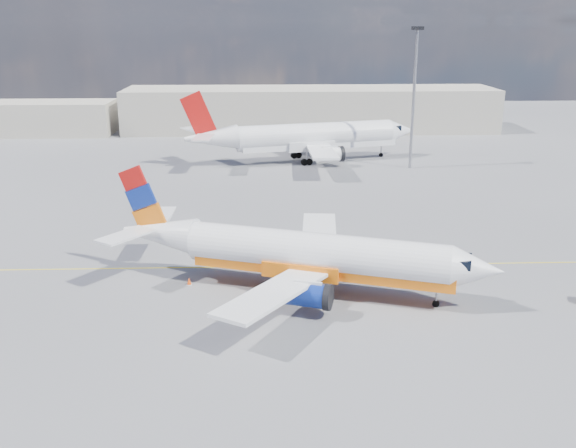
{
  "coord_description": "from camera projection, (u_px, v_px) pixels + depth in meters",
  "views": [
    {
      "loc": [
        -3.85,
        -48.48,
        20.17
      ],
      "look_at": [
        -1.89,
        3.98,
        3.5
      ],
      "focal_mm": 40.0,
      "sensor_mm": 36.0,
      "label": 1
    }
  ],
  "objects": [
    {
      "name": "terminal_annex",
      "position": [
        42.0,
        118.0,
        118.49
      ],
      "size": [
        26.0,
        10.0,
        6.0
      ],
      "primitive_type": "cube",
      "color": "beige",
      "rests_on": "ground"
    },
    {
      "name": "terminal_main",
      "position": [
        310.0,
        109.0,
        122.82
      ],
      "size": [
        70.0,
        14.0,
        8.0
      ],
      "primitive_type": "cube",
      "color": "beige",
      "rests_on": "ground"
    },
    {
      "name": "ground",
      "position": [
        313.0,
        279.0,
        52.42
      ],
      "size": [
        240.0,
        240.0,
        0.0
      ],
      "primitive_type": "plane",
      "color": "#5E5F63",
      "rests_on": "ground"
    },
    {
      "name": "floodlight_mast",
      "position": [
        414.0,
        85.0,
        88.51
      ],
      "size": [
        1.42,
        1.42,
        19.46
      ],
      "color": "gray",
      "rests_on": "ground"
    },
    {
      "name": "traffic_cone",
      "position": [
        189.0,
        281.0,
        51.24
      ],
      "size": [
        0.42,
        0.42,
        0.58
      ],
      "color": "white",
      "rests_on": "ground"
    },
    {
      "name": "second_jet",
      "position": [
        308.0,
        137.0,
        95.26
      ],
      "size": [
        36.29,
        27.73,
        10.96
      ],
      "rotation": [
        0.0,
        0.0,
        0.25
      ],
      "color": "white",
      "rests_on": "ground"
    },
    {
      "name": "taxi_line",
      "position": [
        310.0,
        266.0,
        55.27
      ],
      "size": [
        70.0,
        0.15,
        0.01
      ],
      "primitive_type": "cube",
      "color": "yellow",
      "rests_on": "ground"
    },
    {
      "name": "main_jet",
      "position": [
        304.0,
        254.0,
        49.19
      ],
      "size": [
        30.43,
        23.09,
        9.25
      ],
      "rotation": [
        0.0,
        0.0,
        -0.33
      ],
      "color": "white",
      "rests_on": "ground"
    }
  ]
}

